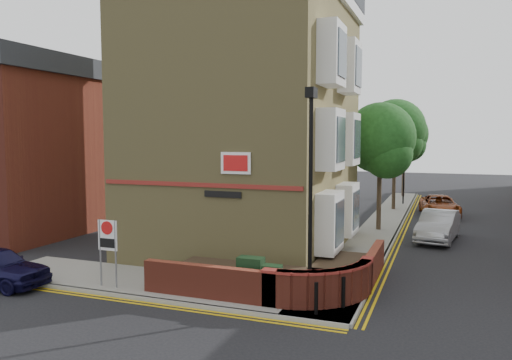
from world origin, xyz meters
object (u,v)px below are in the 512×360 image
Objects in this scene: utility_cabinet_large at (251,276)px; zone_sign at (108,241)px; lamppost at (310,195)px; silver_car_near at (438,226)px.

utility_cabinet_large is 4.86m from zone_sign.
silver_car_near is at bearing 73.45° from lamppost.
lamppost is at bearing 6.07° from zone_sign.
zone_sign is (-4.70, -0.80, 0.92)m from utility_cabinet_large.
zone_sign is 0.50× the size of silver_car_near.
silver_car_near is (5.30, 11.34, 0.01)m from utility_cabinet_large.
utility_cabinet_large is at bearing -107.00° from silver_car_near.
lamppost reaches higher than silver_car_near.
silver_car_near is at bearing 50.52° from zone_sign.
lamppost is 6.85m from zone_sign.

